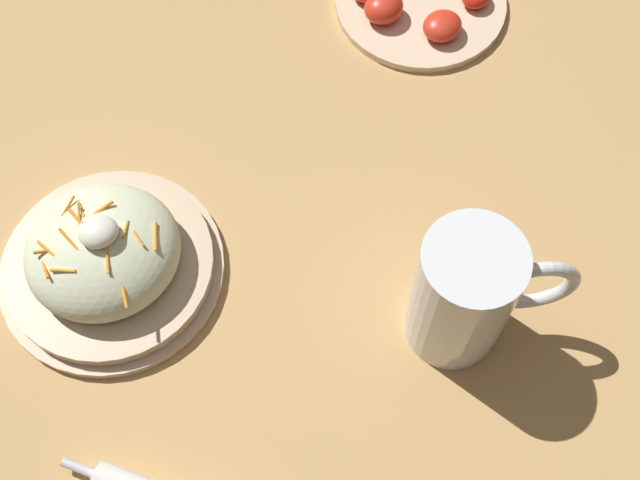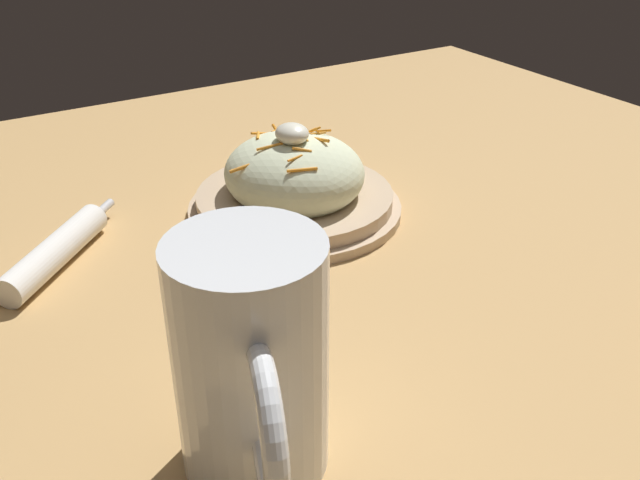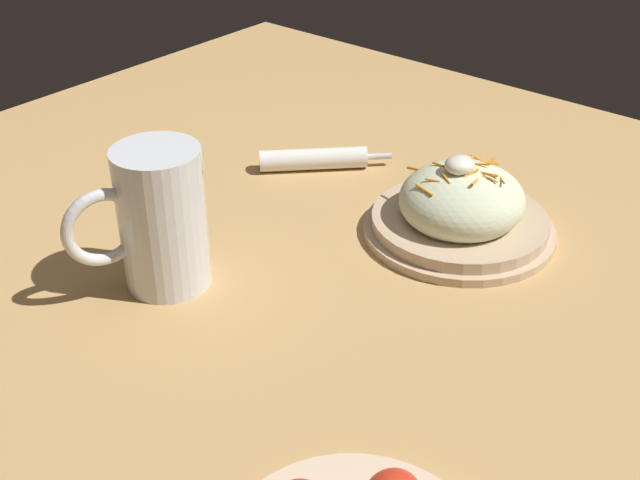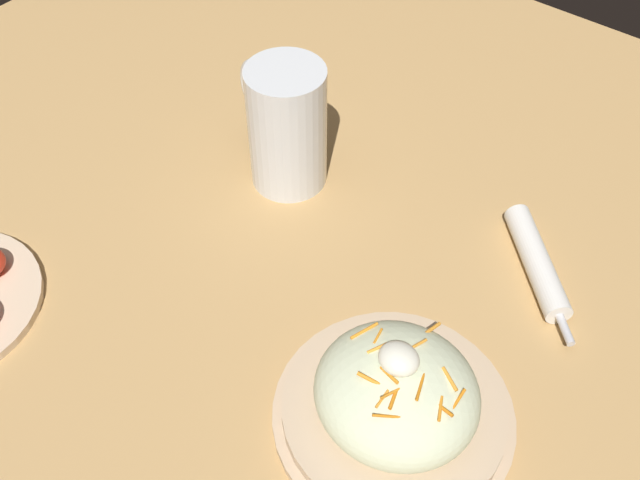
{
  "view_description": "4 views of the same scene",
  "coord_description": "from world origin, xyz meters",
  "views": [
    {
      "loc": [
        -0.17,
        -0.36,
        0.81
      ],
      "look_at": [
        -0.03,
        -0.02,
        0.08
      ],
      "focal_mm": 47.03,
      "sensor_mm": 36.0,
      "label": 1
    },
    {
      "loc": [
        0.38,
        -0.27,
        0.36
      ],
      "look_at": [
        -0.07,
        0.01,
        0.06
      ],
      "focal_mm": 39.04,
      "sensor_mm": 36.0,
      "label": 2
    },
    {
      "loc": [
        0.56,
        0.5,
        0.54
      ],
      "look_at": [
        -0.03,
        0.01,
        0.06
      ],
      "focal_mm": 46.6,
      "sensor_mm": 36.0,
      "label": 3
    },
    {
      "loc": [
        -0.38,
        0.37,
        0.65
      ],
      "look_at": [
        -0.07,
        -0.02,
        0.08
      ],
      "focal_mm": 40.46,
      "sensor_mm": 36.0,
      "label": 4
    }
  ],
  "objects": [
    {
      "name": "ground_plane",
      "position": [
        0.0,
        0.0,
        0.0
      ],
      "size": [
        1.43,
        1.43,
        0.0
      ],
      "primitive_type": "plane",
      "color": "tan"
    },
    {
      "name": "napkin_roll",
      "position": [
        -0.25,
        -0.19,
        0.02
      ],
      "size": [
        0.15,
        0.15,
        0.03
      ],
      "color": "white",
      "rests_on": "ground_plane"
    },
    {
      "name": "salad_plate",
      "position": [
        -0.23,
        0.07,
        0.03
      ],
      "size": [
        0.24,
        0.24,
        0.11
      ],
      "color": "#D1B28E",
      "rests_on": "ground_plane"
    },
    {
      "name": "beer_mug",
      "position": [
        0.07,
        -0.13,
        0.08
      ],
      "size": [
        0.15,
        0.1,
        0.16
      ],
      "color": "white",
      "rests_on": "ground_plane"
    }
  ]
}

